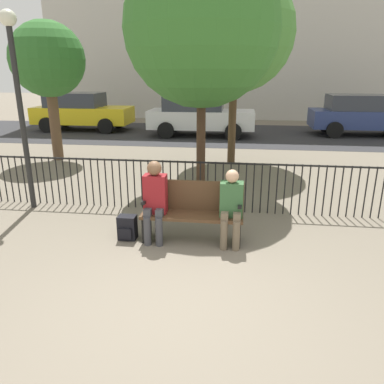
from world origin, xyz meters
TOP-DOWN VIEW (x-y plane):
  - ground_plane at (0.00, 0.00)m, footprint 80.00×80.00m
  - park_bench at (0.00, 1.72)m, footprint 1.55×0.45m
  - seated_person_0 at (-0.56, 1.60)m, footprint 0.34×0.39m
  - seated_person_1 at (0.59, 1.59)m, footprint 0.34×0.39m
  - backpack at (-1.01, 1.59)m, footprint 0.28×0.24m
  - fence_railing at (-0.02, 3.00)m, footprint 9.01×0.03m
  - tree_0 at (0.45, 6.98)m, footprint 3.12×3.12m
  - tree_1 at (-0.17, 4.53)m, footprint 3.18×3.18m
  - tree_2 at (-4.68, 6.75)m, footprint 2.06×2.06m
  - lamp_post at (-3.25, 2.77)m, footprint 0.28×0.28m
  - street_surface at (0.00, 12.00)m, footprint 24.00×6.00m
  - parked_car_0 at (5.55, 12.47)m, footprint 4.20×1.94m
  - parked_car_1 at (-0.98, 11.54)m, footprint 4.20×1.94m
  - parked_car_2 at (-6.30, 12.36)m, footprint 4.20×1.94m

SIDE VIEW (x-z plane):
  - ground_plane at x=0.00m, z-range 0.00..0.00m
  - street_surface at x=0.00m, z-range 0.00..0.01m
  - backpack at x=-1.01m, z-range 0.00..0.38m
  - park_bench at x=0.00m, z-range 0.03..0.95m
  - fence_railing at x=-0.02m, z-range 0.08..1.03m
  - seated_person_1 at x=0.59m, z-range 0.07..1.24m
  - seated_person_0 at x=-0.56m, z-range 0.08..1.34m
  - parked_car_0 at x=5.55m, z-range 0.03..1.65m
  - parked_car_1 at x=-0.98m, z-range 0.03..1.65m
  - parked_car_2 at x=-6.30m, z-range 0.03..1.65m
  - lamp_post at x=-3.25m, z-range 0.58..4.08m
  - tree_2 at x=-4.68m, z-range 0.86..4.72m
  - tree_1 at x=-0.17m, z-range 0.87..5.81m
  - tree_0 at x=0.45m, z-range 0.95..6.00m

